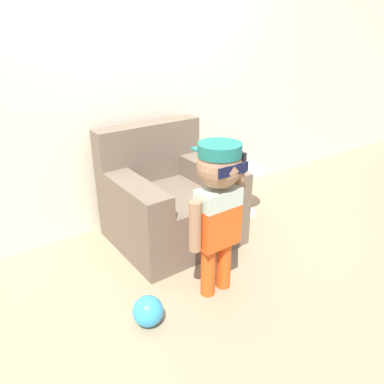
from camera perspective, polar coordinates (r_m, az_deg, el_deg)
ground_plane at (r=3.19m, az=-1.28°, el=-7.86°), size 10.00×10.00×0.00m
wall_back at (r=3.31m, az=-8.60°, el=17.17°), size 10.00×0.05×2.60m
armchair at (r=3.15m, az=-3.49°, el=-1.44°), size 0.95×0.88×0.94m
person_child at (r=2.33m, az=3.97°, el=-0.93°), size 0.43×0.33×1.06m
side_table at (r=3.58m, az=8.21°, el=0.85°), size 0.34×0.34×0.48m
toy_ball at (r=2.41m, az=-6.71°, el=-17.58°), size 0.19×0.19×0.19m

